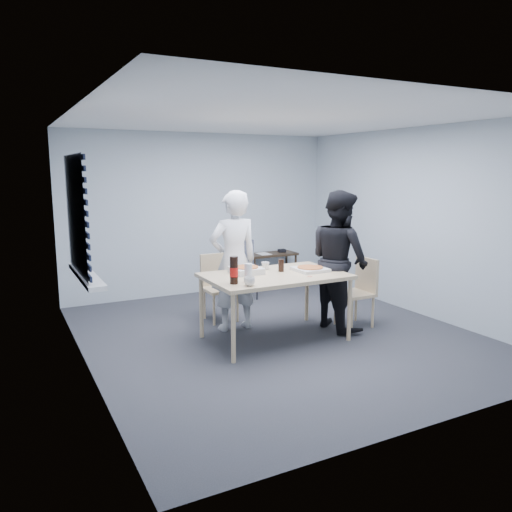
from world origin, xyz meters
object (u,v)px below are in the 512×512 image
chair_far (218,282)px  backpack (244,253)px  dining_table (275,279)px  stool (244,272)px  person_white (234,261)px  mug_b (265,266)px  side_table (271,258)px  person_black (339,260)px  soda_bottle (234,271)px  mug_a (249,281)px  chair_right (360,287)px

chair_far → backpack: 1.13m
dining_table → stool: size_ratio=3.00×
person_white → mug_b: bearing=138.0°
dining_table → backpack: 1.94m
person_white → side_table: size_ratio=1.99×
person_black → soda_bottle: (-1.59, -0.26, 0.06)m
backpack → mug_a: (-1.04, -2.27, 0.11)m
chair_right → soda_bottle: soda_bottle is taller
dining_table → side_table: (1.29, 2.40, -0.23)m
stool → soda_bottle: size_ratio=1.81×
side_table → mug_a: 3.35m
dining_table → side_table: size_ratio=1.84×
chair_right → person_white: bearing=157.8°
dining_table → mug_a: mug_a is taller
dining_table → chair_right: (1.25, -0.04, -0.23)m
person_black → person_white: bearing=65.7°
side_table → backpack: size_ratio=2.24×
mug_b → soda_bottle: bearing=-141.7°
dining_table → chair_right: chair_right is taller
chair_far → chair_right: bearing=-36.3°
person_black → stool: bearing=13.6°
mug_a → chair_right: bearing=11.3°
stool → mug_a: mug_a is taller
dining_table → mug_b: mug_b is taller
person_white → backpack: bearing=-121.0°
chair_far → mug_b: (0.31, -0.77, 0.33)m
person_black → mug_b: size_ratio=17.70×
person_white → dining_table: bearing=114.7°
person_black → stool: (-0.45, 1.85, -0.45)m
person_white → mug_b: size_ratio=17.70×
dining_table → chair_far: size_ratio=1.84×
backpack → person_black: bearing=-85.5°
mug_a → soda_bottle: soda_bottle is taller
person_black → backpack: (-0.45, 1.84, -0.15)m
dining_table → person_black: 0.97m
chair_right → chair_far: bearing=143.7°
chair_far → person_black: size_ratio=0.50×
chair_right → side_table: chair_right is taller
person_white → person_black: (1.22, -0.55, 0.00)m
backpack → soda_bottle: bearing=-127.9°
person_white → mug_a: size_ratio=14.39×
chair_far → mug_a: mug_a is taller
mug_a → side_table: bearing=56.8°
dining_table → side_table: 2.73m
chair_far → mug_b: size_ratio=8.90×
backpack → mug_b: backpack is taller
chair_right → person_black: person_black is taller
chair_right → mug_b: 1.30m
chair_right → stool: (-0.75, 1.92, -0.08)m
mug_b → chair_far: bearing=111.9°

